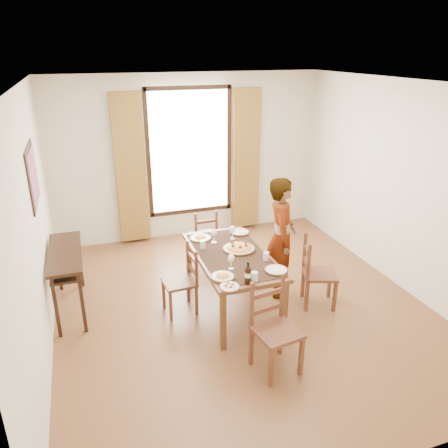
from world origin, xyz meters
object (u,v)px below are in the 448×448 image
object	(u,v)px
dining_table	(232,259)
man	(281,238)
console_table	(66,260)
pasta_platter	(239,246)

from	to	relation	value
dining_table	man	bearing A→B (deg)	13.28
dining_table	man	distance (m)	0.76
console_table	dining_table	world-z (taller)	console_table
dining_table	pasta_platter	xyz separation A→B (m)	(0.12, 0.08, 0.12)
man	dining_table	bearing A→B (deg)	124.10
console_table	pasta_platter	world-z (taller)	pasta_platter
pasta_platter	man	bearing A→B (deg)	8.80
man	pasta_platter	size ratio (longest dim) A/B	3.97
pasta_platter	dining_table	bearing A→B (deg)	-147.08
dining_table	console_table	bearing A→B (deg)	162.08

